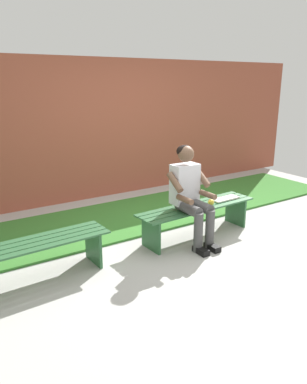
% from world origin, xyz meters
% --- Properties ---
extents(ground_plane, '(10.00, 7.00, 0.04)m').
position_xyz_m(ground_plane, '(1.11, 1.00, -0.02)').
color(ground_plane, '#B2B2AD').
extents(grass_strip, '(9.00, 1.49, 0.03)m').
position_xyz_m(grass_strip, '(1.11, -1.10, 0.01)').
color(grass_strip, '#387A2D').
rests_on(grass_strip, ground).
extents(brick_wall, '(9.50, 0.24, 2.35)m').
position_xyz_m(brick_wall, '(0.50, -2.40, 1.17)').
color(brick_wall, '#9E4C38').
rests_on(brick_wall, ground).
extents(bench_near, '(1.73, 0.48, 0.42)m').
position_xyz_m(bench_near, '(0.00, 0.00, 0.32)').
color(bench_near, '#2D6038').
rests_on(bench_near, ground).
extents(bench_far, '(1.78, 0.48, 0.42)m').
position_xyz_m(bench_far, '(2.21, 0.00, 0.32)').
color(bench_far, '#2D6038').
rests_on(bench_far, ground).
extents(person_seated, '(0.50, 0.69, 1.23)m').
position_xyz_m(person_seated, '(0.20, 0.10, 0.67)').
color(person_seated, silver).
rests_on(person_seated, ground).
extents(apple, '(0.08, 0.08, 0.08)m').
position_xyz_m(apple, '(-0.16, 0.08, 0.46)').
color(apple, gold).
rests_on(apple, bench_near).
extents(book_open, '(0.42, 0.18, 0.02)m').
position_xyz_m(book_open, '(-0.49, 0.00, 0.43)').
color(book_open, white).
rests_on(book_open, bench_near).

